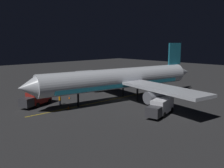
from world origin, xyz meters
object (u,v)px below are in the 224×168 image
(ground_crew_worker, at_px, (60,100))
(airliner, at_px, (122,79))
(traffic_cone_near_left, at_px, (69,98))
(baggage_truck, at_px, (37,98))
(traffic_cone_near_right, at_px, (68,108))
(catering_truck, at_px, (161,107))

(ground_crew_worker, bearing_deg, airliner, -114.89)
(ground_crew_worker, height_order, traffic_cone_near_left, ground_crew_worker)
(airliner, xyz_separation_m, baggage_truck, (7.39, 14.33, -2.83))
(airliner, distance_m, traffic_cone_near_right, 12.32)
(baggage_truck, bearing_deg, traffic_cone_near_right, -155.23)
(baggage_truck, relative_size, traffic_cone_near_right, 12.19)
(airliner, bearing_deg, ground_crew_worker, 65.11)
(traffic_cone_near_right, bearing_deg, airliner, -97.09)
(catering_truck, height_order, traffic_cone_near_right, catering_truck)
(airliner, height_order, baggage_truck, airliner)
(baggage_truck, xyz_separation_m, traffic_cone_near_right, (-5.95, -2.75, -1.09))
(ground_crew_worker, xyz_separation_m, traffic_cone_near_left, (2.80, -3.88, -0.64))
(traffic_cone_near_left, bearing_deg, traffic_cone_near_right, 145.38)
(airliner, distance_m, ground_crew_worker, 12.57)
(airliner, height_order, ground_crew_worker, airliner)
(baggage_truck, distance_m, ground_crew_worker, 4.06)
(catering_truck, relative_size, ground_crew_worker, 3.95)
(catering_truck, xyz_separation_m, ground_crew_worker, (16.49, 8.04, -0.43))
(baggage_truck, bearing_deg, catering_truck, -148.82)
(baggage_truck, bearing_deg, airliner, -117.28)
(traffic_cone_near_right, bearing_deg, traffic_cone_near_left, -34.62)
(traffic_cone_near_left, bearing_deg, ground_crew_worker, 125.81)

